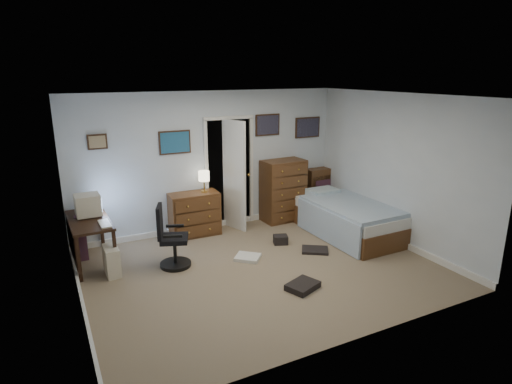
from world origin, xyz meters
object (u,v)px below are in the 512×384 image
computer_desk (84,230)px  office_chair (171,243)px  low_dresser (194,214)px  tall_dresser (283,190)px  bed (347,218)px

computer_desk → office_chair: (1.12, -0.67, -0.17)m
computer_desk → low_dresser: bearing=11.0°
low_dresser → tall_dresser: bearing=1.1°
low_dresser → computer_desk: bearing=-165.6°
office_chair → bed: 3.15m
low_dresser → bed: size_ratio=0.43×
office_chair → bed: size_ratio=0.47×
tall_dresser → office_chair: bearing=-160.2°
computer_desk → office_chair: 1.32m
computer_desk → low_dresser: low_dresser is taller
computer_desk → tall_dresser: bearing=4.5°
bed → tall_dresser: bearing=115.8°
tall_dresser → bed: 1.38m
low_dresser → tall_dresser: (1.80, -0.02, 0.21)m
bed → computer_desk: bearing=168.3°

